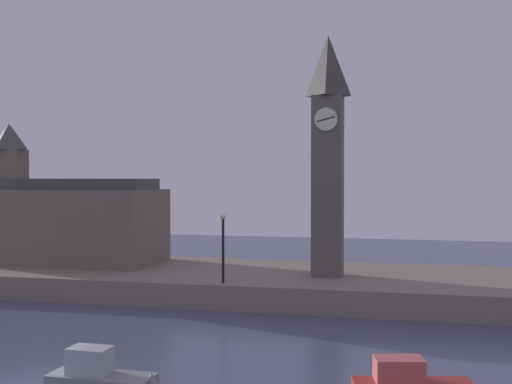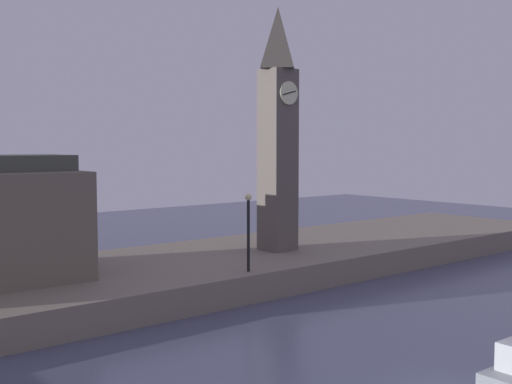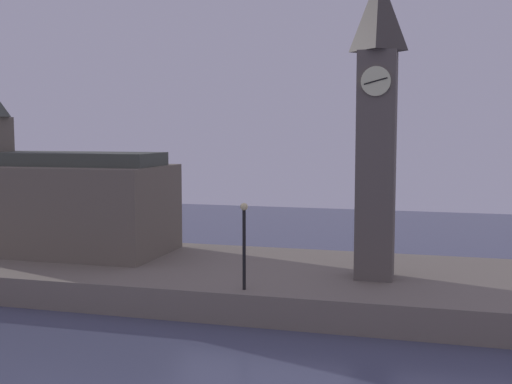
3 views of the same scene
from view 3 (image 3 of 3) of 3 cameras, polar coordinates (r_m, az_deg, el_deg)
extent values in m
cube|color=slate|center=(36.23, -3.43, -7.64)|extent=(70.00, 12.00, 1.50)
cube|color=#5B544C|center=(32.63, 10.65, 2.26)|extent=(1.88, 1.88, 11.36)
cylinder|color=beige|center=(31.68, 10.63, 9.69)|extent=(1.43, 0.12, 1.43)
cube|color=black|center=(31.61, 10.62, 9.70)|extent=(1.12, 0.04, 0.35)
pyramid|color=#403A35|center=(33.10, 10.89, 15.52)|extent=(2.06, 2.06, 3.85)
cube|color=#6B6051|center=(41.26, -16.57, -1.42)|extent=(12.65, 6.74, 5.36)
cube|color=#42473D|center=(41.02, -16.69, 2.86)|extent=(12.02, 4.04, 0.80)
cylinder|color=black|center=(30.07, -1.07, -5.22)|extent=(0.16, 0.16, 3.76)
sphere|color=#F2E099|center=(29.76, -1.07, -1.32)|extent=(0.36, 0.36, 0.36)
camera|label=1|loc=(8.15, 179.65, -13.56)|focal=44.72mm
camera|label=2|loc=(28.87, -68.46, 0.44)|focal=43.70mm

